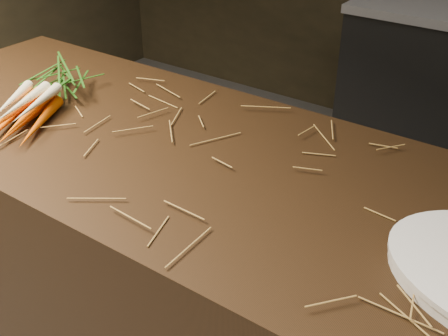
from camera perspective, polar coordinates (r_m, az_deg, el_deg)
The scene contains 2 objects.
straw_bedding at distance 1.15m, azimuth 6.25°, elevation -1.45°, with size 1.40×0.60×0.02m, color olive, non-canonical shape.
root_veg_bunch at distance 1.55m, azimuth -17.59°, elevation 7.47°, with size 0.32×0.47×0.09m.
Camera 1 is at (0.46, -0.56, 1.52)m, focal length 45.00 mm.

